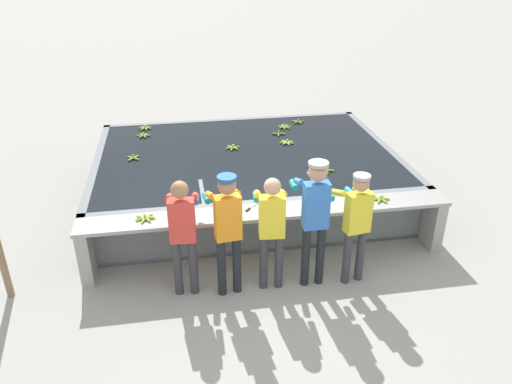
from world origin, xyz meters
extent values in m
plane|color=#A3A099|center=(0.00, 0.00, 0.00)|extent=(80.00, 80.00, 0.00)
cube|color=gray|center=(0.00, 2.34, 0.03)|extent=(5.14, 3.78, 0.06)
cube|color=gray|center=(0.00, 0.51, 0.41)|extent=(5.14, 0.12, 0.83)
cube|color=gray|center=(0.00, 4.17, 0.41)|extent=(5.14, 0.12, 0.83)
cube|color=gray|center=(-2.51, 2.34, 0.41)|extent=(0.12, 3.78, 0.83)
cube|color=gray|center=(2.51, 2.34, 0.41)|extent=(0.12, 3.78, 0.83)
cube|color=black|center=(0.00, 2.34, 0.44)|extent=(4.90, 3.54, 0.76)
cube|color=gray|center=(-0.86, 0.97, 0.41)|extent=(0.06, 0.80, 0.83)
cube|color=gray|center=(0.86, 0.97, 0.41)|extent=(0.06, 0.80, 0.83)
cube|color=#9E9E99|center=(0.00, 0.23, 0.80)|extent=(5.14, 0.45, 0.05)
cube|color=#9E9E99|center=(-2.47, 0.23, 0.39)|extent=(0.16, 0.41, 0.78)
cube|color=#9E9E99|center=(2.47, 0.23, 0.39)|extent=(0.16, 0.41, 0.78)
cylinder|color=#38383D|center=(-1.28, -0.29, 0.40)|extent=(0.11, 0.11, 0.80)
cylinder|color=#38383D|center=(-1.08, -0.31, 0.40)|extent=(0.11, 0.11, 0.80)
cube|color=#DB3D33|center=(-1.18, -0.30, 1.08)|extent=(0.33, 0.20, 0.56)
sphere|color=#9E704C|center=(-1.18, -0.30, 1.50)|extent=(0.22, 0.22, 0.22)
cylinder|color=#DB3D33|center=(-1.32, -0.04, 1.27)|extent=(0.11, 0.31, 0.18)
cylinder|color=teal|center=(-1.30, 0.21, 1.11)|extent=(0.10, 0.21, 0.08)
cylinder|color=#DB3D33|center=(-1.00, -0.06, 1.27)|extent=(0.11, 0.31, 0.18)
cylinder|color=teal|center=(-0.98, 0.18, 1.11)|extent=(0.10, 0.21, 0.08)
cylinder|color=#1E2328|center=(-0.73, -0.40, 0.41)|extent=(0.11, 0.11, 0.82)
cylinder|color=#1E2328|center=(-0.53, -0.37, 0.41)|extent=(0.11, 0.11, 0.82)
cube|color=orange|center=(-0.63, -0.38, 1.11)|extent=(0.34, 0.21, 0.58)
sphere|color=#9E704C|center=(-0.63, -0.38, 1.55)|extent=(0.22, 0.22, 0.22)
cylinder|color=#1E5199|center=(-0.63, -0.38, 1.65)|extent=(0.23, 0.23, 0.04)
cylinder|color=orange|center=(-0.82, -0.15, 1.32)|extent=(0.12, 0.32, 0.18)
cylinder|color=teal|center=(-0.85, 0.09, 1.15)|extent=(0.11, 0.21, 0.08)
cylinder|color=orange|center=(-0.50, -0.12, 1.32)|extent=(0.12, 0.32, 0.18)
cylinder|color=teal|center=(-0.53, 0.13, 1.15)|extent=(0.11, 0.21, 0.08)
cylinder|color=#38383D|center=(-0.18, -0.35, 0.39)|extent=(0.11, 0.11, 0.78)
cylinder|color=#38383D|center=(0.02, -0.37, 0.39)|extent=(0.11, 0.11, 0.78)
cube|color=yellow|center=(-0.08, -0.36, 1.06)|extent=(0.34, 0.20, 0.56)
sphere|color=tan|center=(-0.08, -0.36, 1.48)|extent=(0.21, 0.21, 0.21)
cylinder|color=yellow|center=(-0.22, -0.09, 1.25)|extent=(0.11, 0.32, 0.18)
cylinder|color=#1EA3AD|center=(-0.19, 0.15, 1.09)|extent=(0.10, 0.21, 0.08)
cylinder|color=yellow|center=(0.10, -0.13, 1.25)|extent=(0.11, 0.32, 0.18)
cylinder|color=#1EA3AD|center=(0.13, 0.12, 1.09)|extent=(0.10, 0.21, 0.08)
cylinder|color=#1E2328|center=(0.37, -0.38, 0.44)|extent=(0.11, 0.11, 0.87)
cylinder|color=#1E2328|center=(0.57, -0.38, 0.44)|extent=(0.11, 0.11, 0.87)
cube|color=blue|center=(0.47, -0.38, 1.18)|extent=(0.32, 0.17, 0.62)
sphere|color=tan|center=(0.47, -0.38, 1.63)|extent=(0.24, 0.24, 0.24)
cylinder|color=#9E9E99|center=(0.47, -0.38, 1.74)|extent=(0.25, 0.25, 0.04)
cylinder|color=blue|center=(0.31, -0.13, 1.40)|extent=(0.08, 0.31, 0.18)
cylinder|color=teal|center=(0.30, 0.12, 1.24)|extent=(0.09, 0.20, 0.08)
cylinder|color=blue|center=(0.63, -0.13, 1.40)|extent=(0.08, 0.31, 0.18)
cylinder|color=teal|center=(0.62, 0.12, 1.24)|extent=(0.09, 0.20, 0.08)
cylinder|color=#38383D|center=(0.92, -0.42, 0.39)|extent=(0.11, 0.11, 0.77)
cylinder|color=#38383D|center=(1.12, -0.39, 0.39)|extent=(0.11, 0.11, 0.77)
cube|color=yellow|center=(1.02, -0.41, 1.04)|extent=(0.34, 0.22, 0.55)
sphere|color=tan|center=(1.02, -0.41, 1.45)|extent=(0.21, 0.21, 0.21)
cylinder|color=#9E9E99|center=(1.02, -0.41, 1.55)|extent=(0.22, 0.22, 0.04)
cylinder|color=yellow|center=(0.82, -0.19, 1.23)|extent=(0.13, 0.32, 0.18)
cylinder|color=#1EA3AD|center=(0.78, 0.06, 1.07)|extent=(0.12, 0.21, 0.08)
cylinder|color=yellow|center=(1.13, -0.13, 1.23)|extent=(0.13, 0.32, 0.18)
cylinder|color=#1EA3AD|center=(1.09, 0.11, 1.07)|extent=(0.12, 0.21, 0.08)
ellipsoid|color=#93BC3D|center=(-1.88, 2.42, 0.84)|extent=(0.14, 0.15, 0.04)
ellipsoid|color=#93BC3D|center=(-1.95, 2.41, 0.84)|extent=(0.15, 0.14, 0.04)
ellipsoid|color=#93BC3D|center=(-1.95, 2.34, 0.84)|extent=(0.14, 0.15, 0.04)
ellipsoid|color=#93BC3D|center=(-1.87, 2.34, 0.84)|extent=(0.15, 0.14, 0.04)
cylinder|color=tan|center=(-1.91, 2.38, 0.88)|extent=(0.03, 0.03, 0.04)
ellipsoid|color=#75A333|center=(1.31, 3.81, 0.84)|extent=(0.08, 0.17, 0.04)
ellipsoid|color=#75A333|center=(1.24, 3.78, 0.84)|extent=(0.16, 0.13, 0.04)
ellipsoid|color=#75A333|center=(1.25, 3.72, 0.84)|extent=(0.16, 0.13, 0.04)
ellipsoid|color=#75A333|center=(1.31, 3.70, 0.84)|extent=(0.09, 0.17, 0.04)
ellipsoid|color=#75A333|center=(1.34, 3.75, 0.84)|extent=(0.17, 0.04, 0.04)
cylinder|color=tan|center=(1.29, 3.75, 0.88)|extent=(0.03, 0.03, 0.04)
ellipsoid|color=#75A333|center=(0.74, 3.08, 0.84)|extent=(0.07, 0.17, 0.04)
ellipsoid|color=#75A333|center=(0.80, 3.12, 0.84)|extent=(0.17, 0.07, 0.04)
ellipsoid|color=#75A333|center=(0.76, 3.19, 0.84)|extent=(0.07, 0.17, 0.04)
ellipsoid|color=#75A333|center=(0.70, 3.14, 0.84)|extent=(0.17, 0.07, 0.04)
cylinder|color=tan|center=(0.75, 3.13, 0.88)|extent=(0.03, 0.03, 0.04)
ellipsoid|color=#8CB738|center=(0.90, 3.51, 0.84)|extent=(0.17, 0.10, 0.04)
ellipsoid|color=#8CB738|center=(0.90, 3.47, 0.84)|extent=(0.17, 0.11, 0.04)
ellipsoid|color=#8CB738|center=(0.94, 3.44, 0.84)|extent=(0.07, 0.17, 0.04)
ellipsoid|color=#8CB738|center=(0.98, 3.45, 0.84)|extent=(0.14, 0.15, 0.04)
ellipsoid|color=#8CB738|center=(1.00, 3.49, 0.84)|extent=(0.17, 0.04, 0.04)
ellipsoid|color=#8CB738|center=(0.98, 3.53, 0.84)|extent=(0.13, 0.16, 0.04)
ellipsoid|color=#8CB738|center=(0.94, 3.54, 0.84)|extent=(0.08, 0.17, 0.04)
cylinder|color=tan|center=(0.95, 3.49, 0.88)|extent=(0.03, 0.03, 0.04)
ellipsoid|color=#7FAD33|center=(-0.18, 2.62, 0.84)|extent=(0.09, 0.17, 0.04)
ellipsoid|color=#7FAD33|center=(-0.23, 2.61, 0.84)|extent=(0.14, 0.15, 0.04)
ellipsoid|color=#7FAD33|center=(-0.25, 2.56, 0.84)|extent=(0.17, 0.07, 0.04)
ellipsoid|color=#7FAD33|center=(-0.22, 2.52, 0.84)|extent=(0.09, 0.17, 0.04)
ellipsoid|color=#7FAD33|center=(-0.16, 2.53, 0.84)|extent=(0.14, 0.15, 0.04)
ellipsoid|color=#7FAD33|center=(-0.14, 2.58, 0.84)|extent=(0.17, 0.07, 0.04)
cylinder|color=tan|center=(-0.20, 2.57, 0.88)|extent=(0.03, 0.03, 0.04)
ellipsoid|color=#7FAD33|center=(-1.74, 3.50, 0.84)|extent=(0.13, 0.16, 0.04)
ellipsoid|color=#7FAD33|center=(-1.79, 3.51, 0.84)|extent=(0.10, 0.17, 0.04)
ellipsoid|color=#7FAD33|center=(-1.83, 3.47, 0.84)|extent=(0.17, 0.06, 0.04)
ellipsoid|color=#7FAD33|center=(-1.81, 3.42, 0.84)|extent=(0.13, 0.16, 0.04)
ellipsoid|color=#7FAD33|center=(-1.75, 3.41, 0.84)|extent=(0.10, 0.17, 0.04)
ellipsoid|color=#7FAD33|center=(-1.72, 3.45, 0.84)|extent=(0.17, 0.06, 0.04)
cylinder|color=tan|center=(-1.77, 3.46, 0.88)|extent=(0.03, 0.03, 0.04)
ellipsoid|color=#9EC642|center=(0.85, 2.63, 0.84)|extent=(0.16, 0.12, 0.04)
ellipsoid|color=#9EC642|center=(0.86, 2.67, 0.84)|extent=(0.17, 0.09, 0.04)
ellipsoid|color=#9EC642|center=(0.82, 2.71, 0.84)|extent=(0.09, 0.17, 0.04)
ellipsoid|color=#9EC642|center=(0.78, 2.70, 0.84)|extent=(0.12, 0.16, 0.04)
ellipsoid|color=#9EC642|center=(0.75, 2.66, 0.84)|extent=(0.17, 0.06, 0.04)
ellipsoid|color=#9EC642|center=(0.76, 2.62, 0.84)|extent=(0.15, 0.14, 0.04)
ellipsoid|color=#9EC642|center=(0.81, 2.60, 0.84)|extent=(0.05, 0.17, 0.04)
cylinder|color=tan|center=(0.80, 2.66, 0.88)|extent=(0.03, 0.03, 0.04)
ellipsoid|color=#7FAD33|center=(-1.74, 3.94, 0.84)|extent=(0.07, 0.17, 0.04)
ellipsoid|color=#7FAD33|center=(-1.79, 3.93, 0.84)|extent=(0.13, 0.15, 0.04)
ellipsoid|color=#7FAD33|center=(-1.81, 3.89, 0.84)|extent=(0.17, 0.04, 0.04)
ellipsoid|color=#7FAD33|center=(-1.79, 3.84, 0.84)|extent=(0.13, 0.16, 0.04)
ellipsoid|color=#7FAD33|center=(-1.74, 3.83, 0.84)|extent=(0.07, 0.17, 0.04)
ellipsoid|color=#7FAD33|center=(-1.70, 3.86, 0.84)|extent=(0.17, 0.11, 0.04)
ellipsoid|color=#7FAD33|center=(-1.70, 3.91, 0.84)|extent=(0.17, 0.11, 0.04)
cylinder|color=tan|center=(-1.75, 3.89, 0.88)|extent=(0.03, 0.03, 0.04)
ellipsoid|color=#7FAD33|center=(1.09, 1.34, 0.84)|extent=(0.17, 0.09, 0.04)
ellipsoid|color=#7FAD33|center=(1.14, 1.30, 0.84)|extent=(0.04, 0.17, 0.04)
ellipsoid|color=#7FAD33|center=(1.19, 1.34, 0.84)|extent=(0.17, 0.09, 0.04)
ellipsoid|color=#7FAD33|center=(1.17, 1.40, 0.84)|extent=(0.13, 0.16, 0.04)
ellipsoid|color=#7FAD33|center=(1.11, 1.40, 0.84)|extent=(0.13, 0.16, 0.04)
cylinder|color=tan|center=(1.14, 1.35, 0.88)|extent=(0.03, 0.03, 0.04)
ellipsoid|color=#9EC642|center=(-1.60, 0.26, 0.84)|extent=(0.17, 0.05, 0.04)
ellipsoid|color=#9EC642|center=(-1.62, 0.30, 0.84)|extent=(0.14, 0.15, 0.04)
ellipsoid|color=#9EC642|center=(-1.66, 0.32, 0.84)|extent=(0.06, 0.17, 0.04)
ellipsoid|color=#9EC642|center=(-1.70, 0.29, 0.84)|extent=(0.16, 0.12, 0.04)
ellipsoid|color=#9EC642|center=(-1.71, 0.24, 0.84)|extent=(0.17, 0.09, 0.04)
ellipsoid|color=#9EC642|center=(-1.67, 0.21, 0.84)|extent=(0.09, 0.17, 0.04)
ellipsoid|color=#9EC642|center=(-1.63, 0.22, 0.84)|extent=(0.12, 0.16, 0.04)
cylinder|color=tan|center=(-1.66, 0.26, 0.88)|extent=(0.03, 0.03, 0.04)
ellipsoid|color=#8CB738|center=(1.55, 0.26, 0.84)|extent=(0.17, 0.05, 0.04)
ellipsoid|color=#8CB738|center=(1.57, 0.21, 0.84)|extent=(0.13, 0.16, 0.04)
ellipsoid|color=#8CB738|center=(1.63, 0.20, 0.84)|extent=(0.10, 0.17, 0.04)
ellipsoid|color=#8CB738|center=(1.66, 0.25, 0.84)|extent=(0.17, 0.05, 0.04)
ellipsoid|color=#8CB738|center=(1.64, 0.30, 0.84)|extent=(0.13, 0.16, 0.04)
ellipsoid|color=#8CB738|center=(1.58, 0.30, 0.84)|extent=(0.10, 0.17, 0.04)
cylinder|color=tan|center=(1.61, 0.25, 0.88)|extent=(0.03, 0.03, 0.04)
ellipsoid|color=#93BC3D|center=(1.30, 0.26, 0.84)|extent=(0.17, 0.11, 0.04)
ellipsoid|color=#93BC3D|center=(1.29, 0.33, 0.84)|extent=(0.15, 0.14, 0.04)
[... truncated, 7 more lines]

